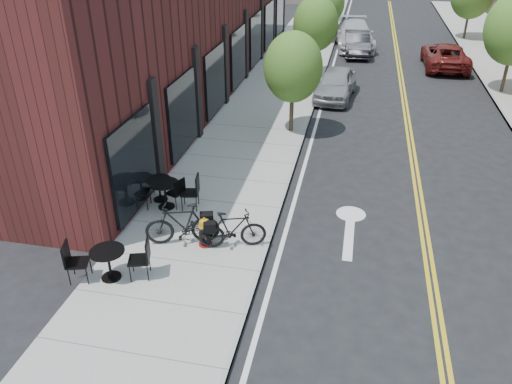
# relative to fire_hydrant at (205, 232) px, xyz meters

# --- Properties ---
(ground) EXTENTS (120.00, 120.00, 0.00)m
(ground) POSITION_rel_fire_hydrant_xyz_m (1.61, -0.79, -0.51)
(ground) COLOR black
(ground) RESTS_ON ground
(sidewalk_near) EXTENTS (4.00, 70.00, 0.12)m
(sidewalk_near) POSITION_rel_fire_hydrant_xyz_m (-0.39, 9.21, -0.45)
(sidewalk_near) COLOR #9E9B93
(sidewalk_near) RESTS_ON ground
(building_near) EXTENTS (5.00, 28.00, 7.00)m
(building_near) POSITION_rel_fire_hydrant_xyz_m (-4.89, 13.21, 2.99)
(building_near) COLOR #3F1714
(building_near) RESTS_ON ground
(tree_near_a) EXTENTS (2.20, 2.20, 3.81)m
(tree_near_a) POSITION_rel_fire_hydrant_xyz_m (1.01, 8.21, 2.10)
(tree_near_a) COLOR #382B1E
(tree_near_a) RESTS_ON sidewalk_near
(tree_near_b) EXTENTS (2.30, 2.30, 3.98)m
(tree_near_b) POSITION_rel_fire_hydrant_xyz_m (1.01, 16.21, 2.21)
(tree_near_b) COLOR #382B1E
(tree_near_b) RESTS_ON sidewalk_near
(tree_near_c) EXTENTS (2.10, 2.10, 3.67)m
(tree_near_c) POSITION_rel_fire_hydrant_xyz_m (1.01, 24.21, 2.02)
(tree_near_c) COLOR #382B1E
(tree_near_c) RESTS_ON sidewalk_near
(fire_hydrant) EXTENTS (0.47, 0.47, 0.81)m
(fire_hydrant) POSITION_rel_fire_hydrant_xyz_m (0.00, 0.00, 0.00)
(fire_hydrant) COLOR maroon
(fire_hydrant) RESTS_ON sidewalk_near
(bicycle_left) EXTENTS (1.97, 1.08, 1.14)m
(bicycle_left) POSITION_rel_fire_hydrant_xyz_m (-0.58, -0.02, 0.18)
(bicycle_left) COLOR black
(bicycle_left) RESTS_ON sidewalk_near
(bicycle_right) EXTENTS (1.79, 1.00, 1.03)m
(bicycle_right) POSITION_rel_fire_hydrant_xyz_m (0.71, 0.07, 0.13)
(bicycle_right) COLOR black
(bicycle_right) RESTS_ON sidewalk_near
(bistro_set_a) EXTENTS (1.90, 1.00, 1.00)m
(bistro_set_a) POSITION_rel_fire_hydrant_xyz_m (-1.77, -1.73, 0.12)
(bistro_set_a) COLOR black
(bistro_set_a) RESTS_ON sidewalk_near
(bistro_set_b) EXTENTS (1.96, 0.95, 1.03)m
(bistro_set_b) POSITION_rel_fire_hydrant_xyz_m (-1.66, 1.58, 0.13)
(bistro_set_b) COLOR black
(bistro_set_b) RESTS_ON sidewalk_near
(bistro_set_c) EXTENTS (1.71, 1.04, 0.91)m
(bistro_set_c) POSITION_rel_fire_hydrant_xyz_m (-1.99, 1.95, 0.07)
(bistro_set_c) COLOR black
(bistro_set_c) RESTS_ON sidewalk_near
(parked_car_a) EXTENTS (2.00, 4.17, 1.37)m
(parked_car_a) POSITION_rel_fire_hydrant_xyz_m (2.41, 12.89, 0.18)
(parked_car_a) COLOR gray
(parked_car_a) RESTS_ON ground
(parked_car_b) EXTENTS (1.82, 4.25, 1.36)m
(parked_car_b) POSITION_rel_fire_hydrant_xyz_m (3.09, 21.50, 0.17)
(parked_car_b) COLOR black
(parked_car_b) RESTS_ON ground
(parked_car_c) EXTENTS (2.92, 5.82, 1.62)m
(parked_car_c) POSITION_rel_fire_hydrant_xyz_m (2.87, 23.35, 0.31)
(parked_car_c) COLOR silver
(parked_car_c) RESTS_ON ground
(parked_car_far) EXTENTS (2.31, 4.94, 1.37)m
(parked_car_far) POSITION_rel_fire_hydrant_xyz_m (8.01, 19.44, 0.18)
(parked_car_far) COLOR maroon
(parked_car_far) RESTS_ON ground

